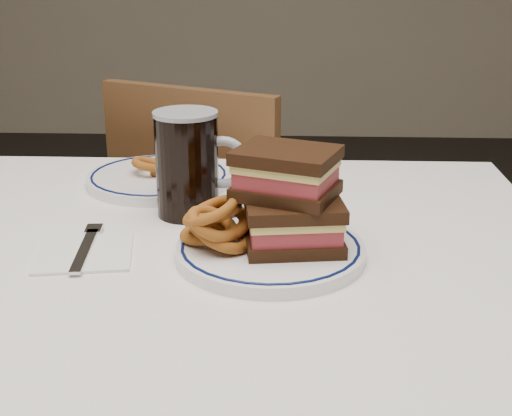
{
  "coord_description": "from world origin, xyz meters",
  "views": [
    {
      "loc": [
        0.25,
        -0.85,
        1.13
      ],
      "look_at": [
        0.21,
        -0.02,
        0.82
      ],
      "focal_mm": 50.0,
      "sensor_mm": 36.0,
      "label": 1
    }
  ],
  "objects_px": {
    "chair_far": "(218,250)",
    "main_plate": "(270,250)",
    "far_plate": "(159,178)",
    "beer_mug": "(189,163)",
    "reuben_sandwich": "(290,199)"
  },
  "relations": [
    {
      "from": "main_plate",
      "to": "chair_far",
      "type": "bearing_deg",
      "value": 101.55
    },
    {
      "from": "reuben_sandwich",
      "to": "far_plate",
      "type": "xyz_separation_m",
      "value": [
        -0.22,
        0.29,
        -0.07
      ]
    },
    {
      "from": "beer_mug",
      "to": "reuben_sandwich",
      "type": "bearing_deg",
      "value": -45.02
    },
    {
      "from": "chair_far",
      "to": "main_plate",
      "type": "height_order",
      "value": "chair_far"
    },
    {
      "from": "beer_mug",
      "to": "far_plate",
      "type": "relative_size",
      "value": 0.65
    },
    {
      "from": "reuben_sandwich",
      "to": "beer_mug",
      "type": "relative_size",
      "value": 0.96
    },
    {
      "from": "main_plate",
      "to": "beer_mug",
      "type": "height_order",
      "value": "beer_mug"
    },
    {
      "from": "beer_mug",
      "to": "far_plate",
      "type": "height_order",
      "value": "beer_mug"
    },
    {
      "from": "main_plate",
      "to": "far_plate",
      "type": "relative_size",
      "value": 1.02
    },
    {
      "from": "chair_far",
      "to": "reuben_sandwich",
      "type": "height_order",
      "value": "reuben_sandwich"
    },
    {
      "from": "beer_mug",
      "to": "far_plate",
      "type": "xyz_separation_m",
      "value": [
        -0.07,
        0.14,
        -0.07
      ]
    },
    {
      "from": "beer_mug",
      "to": "far_plate",
      "type": "distance_m",
      "value": 0.17
    },
    {
      "from": "chair_far",
      "to": "far_plate",
      "type": "height_order",
      "value": "chair_far"
    },
    {
      "from": "reuben_sandwich",
      "to": "beer_mug",
      "type": "distance_m",
      "value": 0.21
    },
    {
      "from": "main_plate",
      "to": "beer_mug",
      "type": "bearing_deg",
      "value": 129.0
    }
  ]
}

